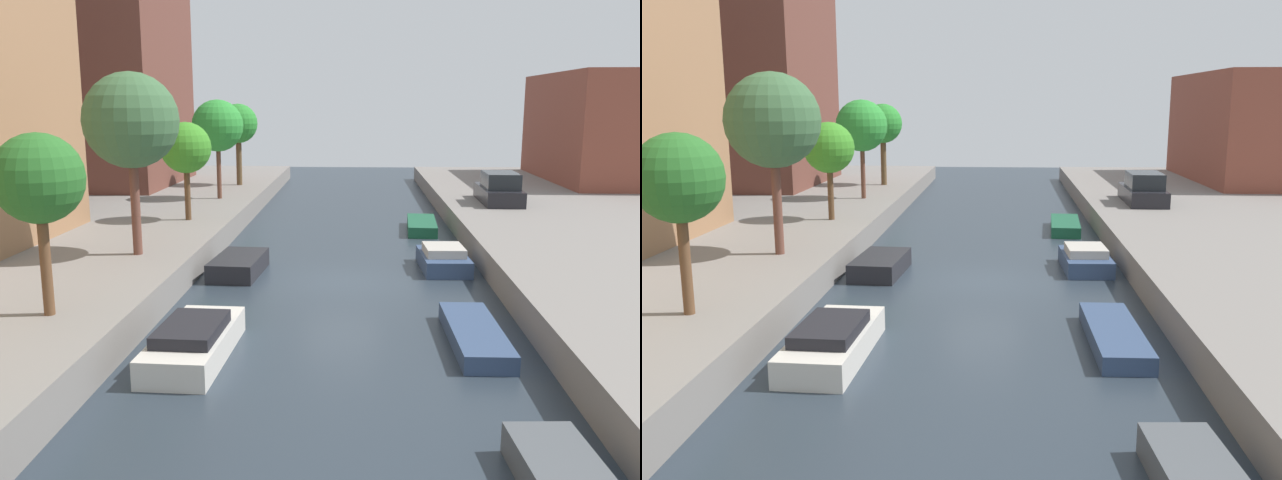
# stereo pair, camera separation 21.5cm
# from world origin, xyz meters

# --- Properties ---
(ground_plane) EXTENTS (84.00, 84.00, 0.00)m
(ground_plane) POSITION_xyz_m (0.00, 0.00, 0.00)
(ground_plane) COLOR #28333D
(apartment_tower_far) EXTENTS (10.00, 11.01, 21.63)m
(apartment_tower_far) POSITION_xyz_m (-16.00, 19.40, 11.81)
(apartment_tower_far) COLOR brown
(apartment_tower_far) RESTS_ON quay_left
(low_block_right) EXTENTS (10.00, 14.08, 6.93)m
(low_block_right) POSITION_xyz_m (18.00, 23.22, 4.46)
(low_block_right) COLOR brown
(low_block_right) RESTS_ON quay_right
(street_tree_1) EXTENTS (2.13, 2.13, 4.37)m
(street_tree_1) POSITION_xyz_m (-6.88, -7.16, 4.27)
(street_tree_1) COLOR brown
(street_tree_1) RESTS_ON quay_left
(street_tree_2) EXTENTS (3.13, 3.13, 6.03)m
(street_tree_2) POSITION_xyz_m (-6.88, -0.53, 5.44)
(street_tree_2) COLOR brown
(street_tree_2) RESTS_ON quay_left
(street_tree_3) EXTENTS (2.19, 2.19, 4.23)m
(street_tree_3) POSITION_xyz_m (-6.88, 6.33, 4.11)
(street_tree_3) COLOR brown
(street_tree_3) RESTS_ON quay_left
(street_tree_4) EXTENTS (2.71, 2.71, 5.20)m
(street_tree_4) POSITION_xyz_m (-6.88, 13.06, 4.83)
(street_tree_4) COLOR brown
(street_tree_4) RESTS_ON quay_left
(street_tree_5) EXTENTS (2.39, 2.39, 4.98)m
(street_tree_5) POSITION_xyz_m (-6.88, 19.16, 4.73)
(street_tree_5) COLOR brown
(street_tree_5) RESTS_ON quay_left
(parked_car) EXTENTS (1.95, 4.83, 1.57)m
(parked_car) POSITION_xyz_m (7.75, 12.41, 1.65)
(parked_car) COLOR black
(parked_car) RESTS_ON quay_right
(moored_boat_left_1) EXTENTS (1.76, 4.21, 0.94)m
(moored_boat_left_1) POSITION_xyz_m (-3.34, -7.23, 0.41)
(moored_boat_left_1) COLOR beige
(moored_boat_left_1) RESTS_ON ground_plane
(moored_boat_left_2) EXTENTS (1.80, 3.28, 0.66)m
(moored_boat_left_2) POSITION_xyz_m (-3.70, 0.85, 0.33)
(moored_boat_left_2) COLOR #232328
(moored_boat_left_2) RESTS_ON ground_plane
(moored_boat_right_2) EXTENTS (1.33, 4.26, 0.46)m
(moored_boat_right_2) POSITION_xyz_m (3.55, -5.87, 0.23)
(moored_boat_right_2) COLOR #33476B
(moored_boat_right_2) RESTS_ON ground_plane
(moored_boat_right_3) EXTENTS (1.76, 3.20, 0.90)m
(moored_boat_right_3) POSITION_xyz_m (3.70, 1.97, 0.38)
(moored_boat_right_3) COLOR #33476B
(moored_boat_right_3) RESTS_ON ground_plane
(moored_boat_right_4) EXTENTS (1.56, 4.12, 0.51)m
(moored_boat_right_4) POSITION_xyz_m (3.60, 9.62, 0.25)
(moored_boat_right_4) COLOR #195638
(moored_boat_right_4) RESTS_ON ground_plane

